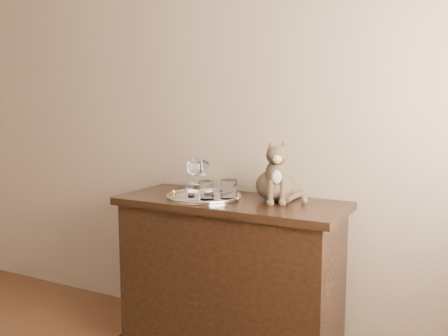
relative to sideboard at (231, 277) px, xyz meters
The scene contains 10 objects.
wall_back 1.15m from the sideboard, 152.68° to the left, with size 4.00×0.10×2.70m, color tan.
sideboard is the anchor object (origin of this frame).
tray 0.45m from the sideboard, 168.15° to the right, with size 0.40×0.40×0.01m, color white.
wine_glass_a 0.58m from the sideboard, behind, with size 0.07×0.07×0.19m, color silver, non-canonical shape.
wine_glass_b 0.56m from the sideboard, 167.11° to the left, with size 0.07×0.07×0.19m, color silver, non-canonical shape.
wine_glass_d 0.57m from the sideboard, behind, with size 0.08×0.08×0.20m, color silver, non-canonical shape.
tumbler_a 0.50m from the sideboard, 138.66° to the right, with size 0.08×0.08×0.10m, color silver.
tumbler_b 0.52m from the sideboard, 132.31° to the right, with size 0.08×0.08×0.09m, color white.
tumbler_c 0.48m from the sideboard, 109.93° to the right, with size 0.09×0.09×0.10m, color white.
cat 0.63m from the sideboard, 23.59° to the left, with size 0.32×0.30×0.32m, color #49392B, non-canonical shape.
Camera 1 is at (1.76, -0.35, 1.37)m, focal length 40.00 mm.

